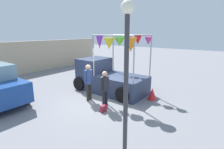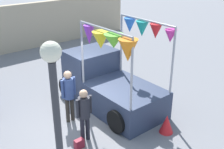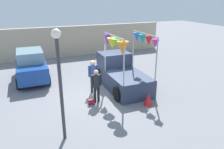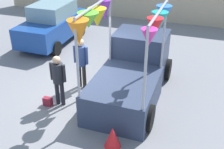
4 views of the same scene
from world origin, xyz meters
name	(u,v)px [view 2 (image 2 of 4)]	position (x,y,z in m)	size (l,w,h in m)	color
ground_plane	(82,123)	(0.00, 0.00, 0.00)	(60.00, 60.00, 0.00)	slate
vendor_truck	(107,80)	(1.53, 0.58, 0.92)	(2.40, 4.10, 3.19)	#2D3851
person_customer	(84,111)	(-0.41, -0.83, 1.02)	(0.53, 0.34, 1.68)	black
person_vendor	(69,91)	(-0.21, 0.36, 1.10)	(0.53, 0.34, 1.81)	#2D2823
handbag	(79,144)	(-0.76, -1.03, 0.14)	(0.28, 0.16, 0.28)	maroon
street_lamp	(58,125)	(-2.47, -3.21, 2.62)	(0.32, 0.32, 4.03)	#333338
folded_kite_bundle_crimson	(167,124)	(1.78, -2.10, 0.30)	(0.44, 0.44, 0.60)	red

